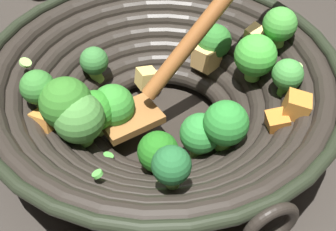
{
  "coord_description": "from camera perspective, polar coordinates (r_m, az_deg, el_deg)",
  "views": [
    {
      "loc": [
        -0.25,
        0.31,
        0.43
      ],
      "look_at": [
        -0.01,
        -0.0,
        0.03
      ],
      "focal_mm": 49.08,
      "sensor_mm": 36.0,
      "label": 1
    }
  ],
  "objects": [
    {
      "name": "ground_plane",
      "position": [
        0.59,
        -0.86,
        -1.96
      ],
      "size": [
        4.0,
        4.0,
        0.0
      ],
      "primitive_type": "plane",
      "color": "#332D28"
    },
    {
      "name": "wok",
      "position": [
        0.54,
        -0.94,
        2.99
      ],
      "size": [
        0.42,
        0.42,
        0.27
      ],
      "color": "black",
      "rests_on": "ground"
    }
  ]
}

